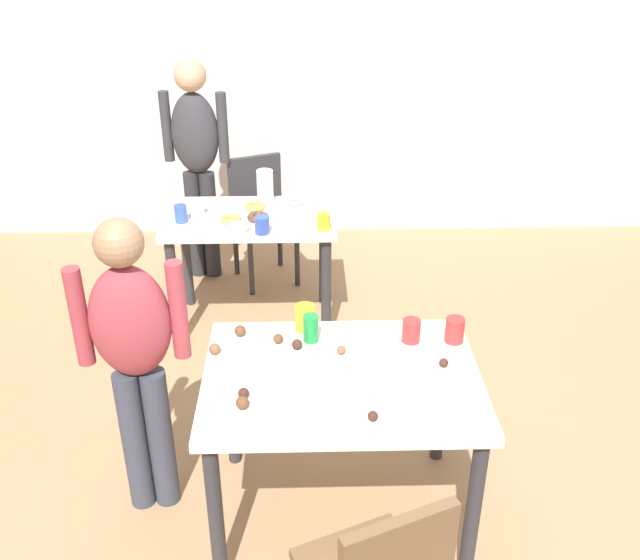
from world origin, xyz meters
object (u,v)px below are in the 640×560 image
(dining_table_far, at_px, (251,234))
(person_adult_far, at_px, (197,152))
(person_girl_near, at_px, (134,349))
(mixing_bowl, at_px, (381,357))
(dining_table_near, at_px, (341,395))
(soda_can, at_px, (311,328))
(pitcher_far, at_px, (265,186))
(chair_far_table, at_px, (261,212))

(dining_table_far, distance_m, person_adult_far, 0.85)
(dining_table_far, relative_size, person_girl_near, 0.74)
(dining_table_far, bearing_deg, mixing_bowl, -68.32)
(dining_table_near, bearing_deg, mixing_bowl, 20.15)
(person_girl_near, relative_size, soda_can, 11.41)
(dining_table_far, bearing_deg, dining_table_near, -74.13)
(dining_table_near, bearing_deg, person_adult_far, 110.29)
(person_adult_far, distance_m, mixing_bowl, 2.49)
(pitcher_far, bearing_deg, person_adult_far, 135.35)
(dining_table_near, distance_m, person_girl_near, 0.86)
(dining_table_near, height_order, pitcher_far, pitcher_far)
(person_adult_far, height_order, pitcher_far, person_adult_far)
(person_girl_near, distance_m, mixing_bowl, 1.00)
(dining_table_far, height_order, mixing_bowl, mixing_bowl)
(dining_table_far, relative_size, mixing_bowl, 6.34)
(chair_far_table, relative_size, person_adult_far, 0.56)
(soda_can, relative_size, pitcher_far, 0.59)
(chair_far_table, height_order, pitcher_far, pitcher_far)
(person_girl_near, xyz_separation_m, mixing_bowl, (1.00, -0.03, -0.04))
(person_adult_far, xyz_separation_m, mixing_bowl, (1.02, -2.27, -0.14))
(person_girl_near, height_order, person_adult_far, person_adult_far)
(dining_table_far, height_order, person_adult_far, person_adult_far)
(dining_table_near, height_order, person_adult_far, person_adult_far)
(dining_table_near, relative_size, dining_table_far, 1.08)
(mixing_bowl, bearing_deg, chair_far_table, 105.10)
(dining_table_far, xyz_separation_m, person_girl_near, (-0.37, -1.55, 0.20))
(mixing_bowl, distance_m, soda_can, 0.34)
(person_adult_far, bearing_deg, person_girl_near, -89.30)
(chair_far_table, relative_size, mixing_bowl, 5.38)
(dining_table_near, bearing_deg, pitcher_far, 101.62)
(dining_table_near, xyz_separation_m, dining_table_far, (-0.47, 1.64, -0.02))
(dining_table_near, xyz_separation_m, soda_can, (-0.12, 0.25, 0.16))
(chair_far_table, xyz_separation_m, person_girl_near, (-0.39, -2.21, 0.33))
(person_adult_far, bearing_deg, mixing_bowl, -65.73)
(pitcher_far, bearing_deg, chair_far_table, 97.90)
(dining_table_far, distance_m, mixing_bowl, 1.71)
(chair_far_table, distance_m, person_girl_near, 2.27)
(soda_can, bearing_deg, person_girl_near, -167.41)
(mixing_bowl, bearing_deg, person_adult_far, 114.27)
(mixing_bowl, relative_size, soda_can, 1.33)
(person_girl_near, xyz_separation_m, pitcher_far, (0.45, 1.76, 0.03))
(dining_table_far, xyz_separation_m, pitcher_far, (0.09, 0.21, 0.23))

